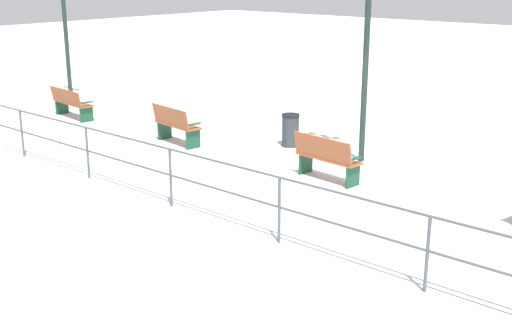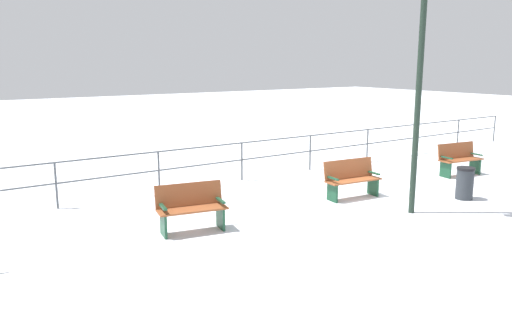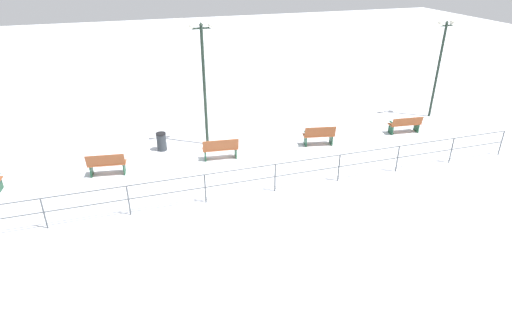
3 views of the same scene
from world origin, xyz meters
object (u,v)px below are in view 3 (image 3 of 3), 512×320
object	(u,v)px
bench_fourth	(107,164)
lamppost_near	(441,52)
bench_second	(319,135)
lamppost_middle	(204,73)
bench_nearest	(405,124)
bench_third	(221,149)
trash_bin	(162,142)

from	to	relation	value
bench_fourth	lamppost_near	xyz separation A→B (m)	(1.74, -16.04, 2.81)
bench_second	bench_fourth	distance (m)	8.94
bench_second	lamppost_near	bearing A→B (deg)	-66.16
bench_fourth	lamppost_middle	world-z (taller)	lamppost_middle
bench_nearest	bench_third	bearing A→B (deg)	96.18
bench_fourth	lamppost_near	bearing A→B (deg)	-75.90
bench_second	lamppost_near	world-z (taller)	lamppost_near
lamppost_near	trash_bin	distance (m)	14.09
bench_third	bench_second	bearing A→B (deg)	-83.29
lamppost_near	lamppost_middle	xyz separation A→B (m)	(-0.00, 11.78, -0.07)
trash_bin	lamppost_near	bearing A→B (deg)	-89.87
bench_third	lamppost_near	bearing A→B (deg)	-75.64
bench_nearest	bench_fourth	xyz separation A→B (m)	(-0.16, 13.41, 0.05)
bench_fourth	lamppost_middle	size ratio (longest dim) A/B	0.28
bench_nearest	lamppost_near	xyz separation A→B (m)	(1.57, -2.62, 2.86)
bench_second	lamppost_middle	size ratio (longest dim) A/B	0.27
bench_fourth	trash_bin	world-z (taller)	bench_fourth
bench_nearest	lamppost_near	bearing A→B (deg)	-53.61
bench_second	trash_bin	size ratio (longest dim) A/B	1.81
lamppost_near	bench_nearest	bearing A→B (deg)	120.97
bench_nearest	lamppost_middle	size ratio (longest dim) A/B	0.30
bench_nearest	lamppost_near	distance (m)	4.19
bench_third	bench_fourth	size ratio (longest dim) A/B	1.02
lamppost_middle	trash_bin	bearing A→B (deg)	90.90
bench_fourth	trash_bin	xyz separation A→B (m)	(1.70, -2.25, -0.10)
lamppost_middle	bench_third	bearing A→B (deg)	-172.75
lamppost_middle	bench_fourth	bearing A→B (deg)	112.19
bench_nearest	bench_fourth	size ratio (longest dim) A/B	1.07
lamppost_near	lamppost_middle	world-z (taller)	lamppost_middle
bench_nearest	bench_second	bearing A→B (deg)	96.26
bench_third	trash_bin	bearing A→B (deg)	59.24
bench_second	lamppost_middle	bearing A→B (deg)	81.51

